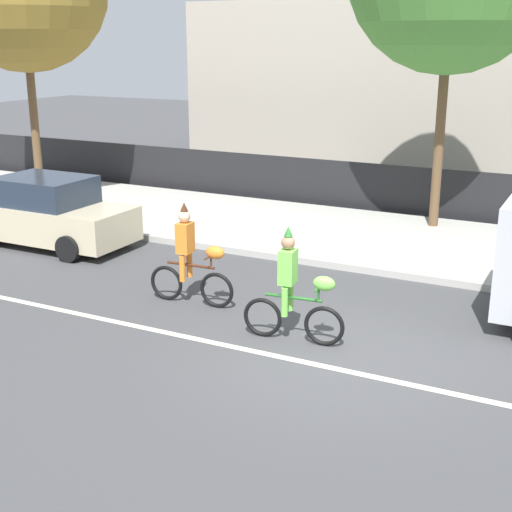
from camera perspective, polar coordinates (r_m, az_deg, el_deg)
The scene contains 7 objects.
ground_plane at distance 11.34m, azimuth 6.12°, elevation -7.74°, with size 80.00×80.00×0.00m, color #424244.
road_centre_line at distance 10.92m, azimuth 5.17°, elevation -8.71°, with size 36.00×0.14×0.01m, color beige.
sidewalk_curb at distance 17.21m, azimuth 13.93°, elevation 0.78°, with size 60.00×5.00×0.15m, color #ADAAA3.
fence_line at distance 19.82m, azimuth 16.03°, elevation 4.59°, with size 40.00×0.08×1.40m, color black.
parade_cyclist_orange at distance 13.09m, azimuth -5.21°, elevation -0.36°, with size 1.72×0.50×1.92m.
parade_cyclist_lime at distance 11.42m, azimuth 3.08°, elevation -2.92°, with size 1.72×0.50×1.92m.
parked_car_beige at distance 17.56m, azimuth -16.24°, elevation 3.31°, with size 4.10×1.92×1.64m.
Camera 1 is at (3.57, -9.68, 4.72)m, focal length 50.00 mm.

